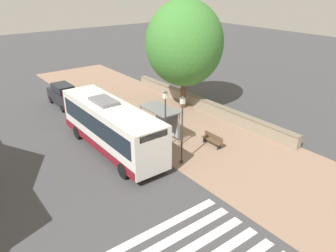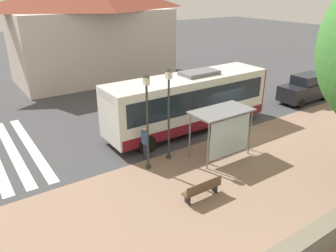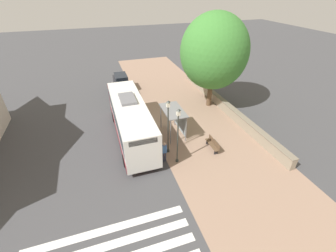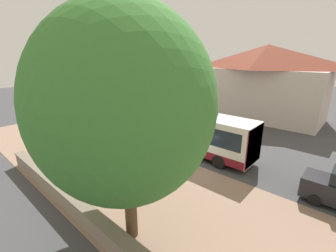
{
  "view_description": "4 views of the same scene",
  "coord_description": "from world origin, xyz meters",
  "px_view_note": "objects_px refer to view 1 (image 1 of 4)",
  "views": [
    {
      "loc": [
        11.33,
        20.72,
        11.05
      ],
      "look_at": [
        -1.42,
        4.03,
        1.67
      ],
      "focal_mm": 35.0,
      "sensor_mm": 36.0,
      "label": 1
    },
    {
      "loc": [
        -12.72,
        13.36,
        8.15
      ],
      "look_at": [
        1.37,
        3.78,
        0.86
      ],
      "focal_mm": 35.0,
      "sensor_mm": 36.0,
      "label": 2
    },
    {
      "loc": [
        4.1,
        18.78,
        11.82
      ],
      "look_at": [
        -0.68,
        4.35,
        2.1
      ],
      "focal_mm": 24.0,
      "sensor_mm": 36.0,
      "label": 3
    },
    {
      "loc": [
        -12.58,
        -8.23,
        7.78
      ],
      "look_at": [
        0.16,
        3.09,
        2.41
      ],
      "focal_mm": 24.0,
      "sensor_mm": 36.0,
      "label": 4
    }
  ],
  "objects_px": {
    "street_lamp_near": "(165,119)",
    "parked_car_behind_bus": "(64,96)",
    "street_lamp_far": "(182,125)",
    "bus_shelter": "(161,113)",
    "shade_tree": "(184,44)",
    "bus": "(111,126)",
    "pedestrian": "(167,151)",
    "bench": "(212,140)"
  },
  "relations": [
    {
      "from": "street_lamp_near",
      "to": "parked_car_behind_bus",
      "type": "bearing_deg",
      "value": -83.01
    },
    {
      "from": "street_lamp_far",
      "to": "bus_shelter",
      "type": "bearing_deg",
      "value": -106.61
    },
    {
      "from": "shade_tree",
      "to": "bus_shelter",
      "type": "bearing_deg",
      "value": 36.67
    },
    {
      "from": "bus_shelter",
      "to": "parked_car_behind_bus",
      "type": "distance_m",
      "value": 11.94
    },
    {
      "from": "shade_tree",
      "to": "parked_car_behind_bus",
      "type": "xyz_separation_m",
      "value": [
        8.71,
        -7.29,
        -4.97
      ]
    },
    {
      "from": "bus",
      "to": "pedestrian",
      "type": "bearing_deg",
      "value": 113.5
    },
    {
      "from": "street_lamp_near",
      "to": "parked_car_behind_bus",
      "type": "xyz_separation_m",
      "value": [
        1.7,
        -13.82,
        -1.77
      ]
    },
    {
      "from": "street_lamp_near",
      "to": "shade_tree",
      "type": "xyz_separation_m",
      "value": [
        -7.02,
        -6.53,
        3.2
      ]
    },
    {
      "from": "bus",
      "to": "street_lamp_far",
      "type": "bearing_deg",
      "value": 121.18
    },
    {
      "from": "pedestrian",
      "to": "street_lamp_near",
      "type": "relative_size",
      "value": 0.38
    },
    {
      "from": "bus",
      "to": "bus_shelter",
      "type": "bearing_deg",
      "value": 169.02
    },
    {
      "from": "bus",
      "to": "shade_tree",
      "type": "relative_size",
      "value": 1.07
    },
    {
      "from": "bus_shelter",
      "to": "pedestrian",
      "type": "bearing_deg",
      "value": 58.87
    },
    {
      "from": "bus_shelter",
      "to": "parked_car_behind_bus",
      "type": "bearing_deg",
      "value": -74.97
    },
    {
      "from": "bus_shelter",
      "to": "street_lamp_far",
      "type": "xyz_separation_m",
      "value": [
        1.11,
        3.71,
        0.67
      ]
    },
    {
      "from": "street_lamp_near",
      "to": "parked_car_behind_bus",
      "type": "distance_m",
      "value": 14.03
    },
    {
      "from": "pedestrian",
      "to": "shade_tree",
      "type": "bearing_deg",
      "value": -135.42
    },
    {
      "from": "pedestrian",
      "to": "street_lamp_far",
      "type": "bearing_deg",
      "value": 158.4
    },
    {
      "from": "bus_shelter",
      "to": "pedestrian",
      "type": "xyz_separation_m",
      "value": [
        2.02,
        3.35,
        -1.02
      ]
    },
    {
      "from": "bench",
      "to": "street_lamp_near",
      "type": "height_order",
      "value": "street_lamp_near"
    },
    {
      "from": "bench",
      "to": "street_lamp_far",
      "type": "relative_size",
      "value": 0.39
    },
    {
      "from": "bench",
      "to": "bus_shelter",
      "type": "bearing_deg",
      "value": -54.27
    },
    {
      "from": "street_lamp_near",
      "to": "street_lamp_far",
      "type": "bearing_deg",
      "value": 101.52
    },
    {
      "from": "bench",
      "to": "shade_tree",
      "type": "height_order",
      "value": "shade_tree"
    },
    {
      "from": "bus_shelter",
      "to": "street_lamp_near",
      "type": "relative_size",
      "value": 0.67
    },
    {
      "from": "pedestrian",
      "to": "shade_tree",
      "type": "distance_m",
      "value": 11.81
    },
    {
      "from": "pedestrian",
      "to": "bench",
      "type": "height_order",
      "value": "pedestrian"
    },
    {
      "from": "shade_tree",
      "to": "street_lamp_far",
      "type": "bearing_deg",
      "value": 49.55
    },
    {
      "from": "bus",
      "to": "bench",
      "type": "bearing_deg",
      "value": 147.36
    },
    {
      "from": "bus_shelter",
      "to": "pedestrian",
      "type": "relative_size",
      "value": 1.74
    },
    {
      "from": "shade_tree",
      "to": "pedestrian",
      "type": "bearing_deg",
      "value": 44.58
    },
    {
      "from": "shade_tree",
      "to": "street_lamp_near",
      "type": "bearing_deg",
      "value": 42.93
    },
    {
      "from": "bus_shelter",
      "to": "shade_tree",
      "type": "relative_size",
      "value": 0.32
    },
    {
      "from": "street_lamp_near",
      "to": "shade_tree",
      "type": "distance_m",
      "value": 10.11
    },
    {
      "from": "street_lamp_near",
      "to": "street_lamp_far",
      "type": "height_order",
      "value": "street_lamp_near"
    },
    {
      "from": "pedestrian",
      "to": "bench",
      "type": "bearing_deg",
      "value": -177.29
    },
    {
      "from": "pedestrian",
      "to": "parked_car_behind_bus",
      "type": "height_order",
      "value": "parked_car_behind_bus"
    },
    {
      "from": "bus_shelter",
      "to": "parked_car_behind_bus",
      "type": "relative_size",
      "value": 0.67
    },
    {
      "from": "street_lamp_far",
      "to": "bus",
      "type": "bearing_deg",
      "value": -58.82
    },
    {
      "from": "bus",
      "to": "parked_car_behind_bus",
      "type": "height_order",
      "value": "bus"
    },
    {
      "from": "bus",
      "to": "pedestrian",
      "type": "height_order",
      "value": "bus"
    },
    {
      "from": "bus",
      "to": "shade_tree",
      "type": "bearing_deg",
      "value": -159.87
    }
  ]
}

